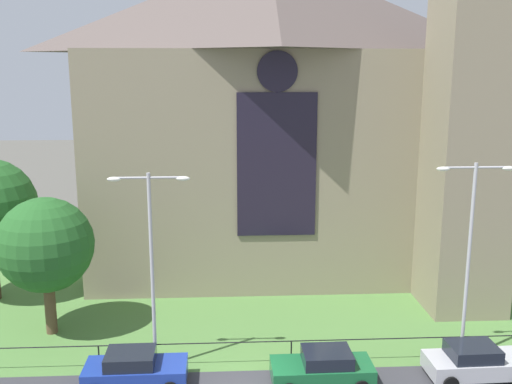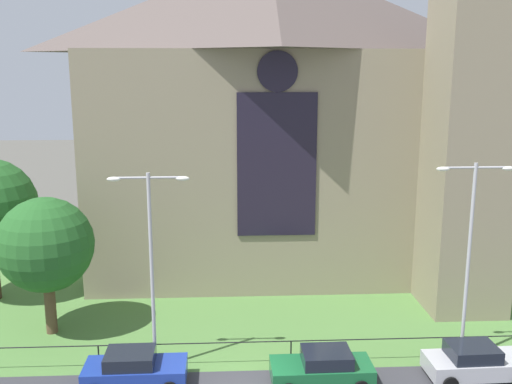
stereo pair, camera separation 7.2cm
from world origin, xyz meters
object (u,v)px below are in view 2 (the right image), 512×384
object	(u,v)px
church_building	(282,112)
tree_right_near	(486,227)
parked_car_silver	(475,362)
streetlamp_far	(470,240)
tree_left_near	(46,245)
parked_car_blue	(134,369)
parked_car_green	(323,368)
streetlamp_near	(151,248)

from	to	relation	value
church_building	tree_right_near	bearing A→B (deg)	-32.92
church_building	parked_car_silver	bearing A→B (deg)	-65.25
tree_right_near	streetlamp_far	bearing A→B (deg)	-119.93
church_building	tree_left_near	world-z (taller)	church_building
streetlamp_far	parked_car_blue	bearing A→B (deg)	-174.65
church_building	parked_car_blue	xyz separation A→B (m)	(-7.44, -14.76, -9.53)
parked_car_green	parked_car_blue	bearing A→B (deg)	-3.09
streetlamp_near	parked_car_silver	size ratio (longest dim) A/B	2.06
parked_car_blue	parked_car_green	distance (m)	7.80
tree_right_near	parked_car_silver	distance (m)	9.58
tree_right_near	tree_left_near	world-z (taller)	tree_left_near
tree_left_near	parked_car_blue	bearing A→B (deg)	-46.73
tree_right_near	parked_car_silver	xyz separation A→B (m)	(-3.78, -8.02, -3.65)
church_building	parked_car_silver	world-z (taller)	church_building
tree_right_near	tree_left_near	size ratio (longest dim) A/B	0.96
tree_right_near	parked_car_green	distance (m)	13.66
tree_right_near	parked_car_green	size ratio (longest dim) A/B	1.57
streetlamp_near	parked_car_blue	size ratio (longest dim) A/B	2.07
church_building	tree_left_near	xyz separation A→B (m)	(-12.35, -9.54, -5.72)
tree_left_near	parked_car_silver	world-z (taller)	tree_left_near
parked_car_blue	streetlamp_far	bearing A→B (deg)	4.68
church_building	parked_car_green	xyz separation A→B (m)	(0.34, -15.08, -9.53)
streetlamp_far	tree_left_near	bearing A→B (deg)	168.64
parked_car_blue	parked_car_green	world-z (taller)	same
tree_left_near	streetlamp_near	xyz separation A→B (m)	(5.60, -3.87, 0.96)
tree_left_near	parked_car_silver	size ratio (longest dim) A/B	1.62
streetlamp_near	parked_car_blue	world-z (taller)	streetlamp_near
church_building	tree_right_near	world-z (taller)	church_building
church_building	streetlamp_near	bearing A→B (deg)	-116.74
parked_car_green	parked_car_silver	bearing A→B (deg)	-179.29
streetlamp_far	parked_car_green	xyz separation A→B (m)	(-6.57, -1.67, -4.93)
tree_right_near	tree_left_near	bearing A→B (deg)	-173.46
streetlamp_near	parked_car_green	size ratio (longest dim) A/B	2.07
streetlamp_near	church_building	bearing A→B (deg)	63.26
church_building	parked_car_green	world-z (taller)	church_building
tree_right_near	parked_car_blue	size ratio (longest dim) A/B	1.57
church_building	tree_left_near	size ratio (longest dim) A/B	3.77
tree_right_near	parked_car_blue	xyz separation A→B (m)	(-18.11, -7.85, -3.65)
tree_right_near	parked_car_green	bearing A→B (deg)	-141.60
tree_right_near	church_building	bearing A→B (deg)	147.08
tree_left_near	streetlamp_far	size ratio (longest dim) A/B	0.76
streetlamp_far	parked_car_silver	world-z (taller)	streetlamp_far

